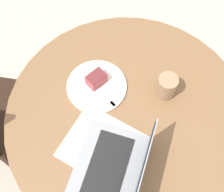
{
  "coord_description": "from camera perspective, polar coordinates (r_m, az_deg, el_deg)",
  "views": [
    {
      "loc": [
        0.36,
        -0.36,
        1.92
      ],
      "look_at": [
        -0.09,
        -0.01,
        0.76
      ],
      "focal_mm": 50.0,
      "sensor_mm": 36.0,
      "label": 1
    }
  ],
  "objects": [
    {
      "name": "coffee_glass",
      "position": [
        1.31,
        9.95,
        1.76
      ],
      "size": [
        0.08,
        0.08,
        0.11
      ],
      "color": "#997556",
      "rests_on": "dining_table"
    },
    {
      "name": "cake_slice",
      "position": [
        1.32,
        -2.9,
        3.14
      ],
      "size": [
        0.06,
        0.09,
        0.06
      ],
      "rotation": [
        0.0,
        0.0,
        1.66
      ],
      "color": "#B74C51",
      "rests_on": "plate"
    },
    {
      "name": "paper_document",
      "position": [
        1.25,
        -1.53,
        -9.31
      ],
      "size": [
        0.38,
        0.35,
        0.0
      ],
      "rotation": [
        0.0,
        0.0,
        0.4
      ],
      "color": "white",
      "rests_on": "dining_table"
    },
    {
      "name": "fork",
      "position": [
        1.31,
        -1.38,
        0.11
      ],
      "size": [
        0.17,
        0.03,
        0.0
      ],
      "rotation": [
        0.0,
        0.0,
        6.36
      ],
      "color": "silver",
      "rests_on": "plate"
    },
    {
      "name": "dining_table",
      "position": [
        1.41,
        2.69,
        -5.27
      ],
      "size": [
        1.02,
        1.02,
        0.72
      ],
      "color": "brown",
      "rests_on": "ground_plane"
    },
    {
      "name": "ground_plane",
      "position": [
        1.98,
        1.95,
        -11.41
      ],
      "size": [
        12.0,
        12.0,
        0.0
      ],
      "primitive_type": "plane",
      "color": "#B7AD9E"
    },
    {
      "name": "plate",
      "position": [
        1.34,
        -2.82,
        1.78
      ],
      "size": [
        0.26,
        0.26,
        0.01
      ],
      "color": "silver",
      "rests_on": "dining_table"
    },
    {
      "name": "laptop",
      "position": [
        1.19,
        0.7,
        -12.92
      ],
      "size": [
        0.39,
        0.41,
        0.22
      ],
      "rotation": [
        0.0,
        0.0,
        8.47
      ],
      "color": "gray",
      "rests_on": "dining_table"
    }
  ]
}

